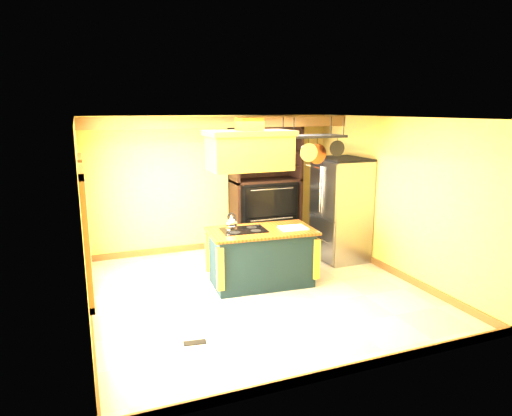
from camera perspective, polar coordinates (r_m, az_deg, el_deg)
floor at (r=7.33m, az=0.24°, el=-10.40°), size 5.00×5.00×0.00m
ceiling at (r=6.76m, az=0.26°, el=11.22°), size 5.00×5.00×0.00m
wall_back at (r=9.25m, az=-5.44°, el=3.07°), size 5.00×0.02×2.70m
wall_front at (r=4.76m, az=11.41°, el=-6.07°), size 5.00×0.02×2.70m
wall_left at (r=6.46m, az=-20.87°, el=-1.76°), size 0.02×5.00×2.70m
wall_right at (r=8.15m, az=16.83°, el=1.33°), size 0.02×5.00×2.70m
ceiling_beam at (r=8.36m, az=-4.09°, el=10.65°), size 5.00×0.15×0.20m
window_near at (r=5.67m, az=-20.45°, el=-3.10°), size 0.06×1.06×1.56m
window_far at (r=7.03m, az=-20.69°, el=-0.22°), size 0.06×1.06×1.56m
kitchen_island at (r=7.48m, az=0.64°, el=-6.07°), size 1.76×1.06×1.11m
range_hood at (r=7.05m, az=-0.83°, el=7.45°), size 1.32×0.75×0.80m
pot_rack at (r=7.50m, az=7.16°, el=8.21°), size 1.04×0.49×0.77m
refrigerator at (r=8.78m, az=10.52°, el=-0.40°), size 0.82×0.97×1.90m
hutch at (r=9.40m, az=1.08°, el=0.77°), size 1.41×0.64×2.49m
floor_register at (r=5.92m, az=-7.67°, el=-16.33°), size 0.29×0.16×0.01m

